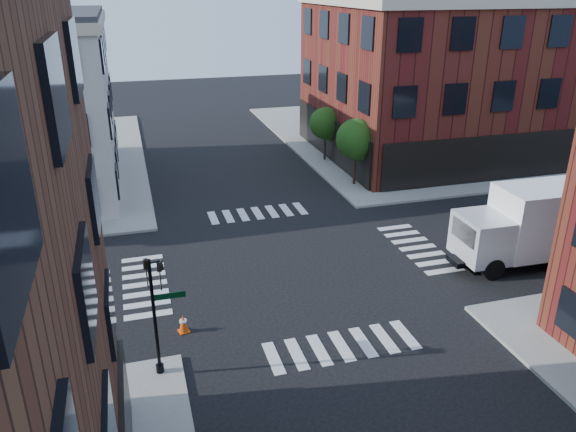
# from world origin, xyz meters

# --- Properties ---
(ground) EXTENTS (120.00, 120.00, 0.00)m
(ground) POSITION_xyz_m (0.00, 0.00, 0.00)
(ground) COLOR black
(ground) RESTS_ON ground
(sidewalk_ne) EXTENTS (30.00, 30.00, 0.15)m
(sidewalk_ne) POSITION_xyz_m (21.00, 21.00, 0.07)
(sidewalk_ne) COLOR gray
(sidewalk_ne) RESTS_ON ground
(building_ne) EXTENTS (25.00, 16.00, 12.00)m
(building_ne) POSITION_xyz_m (20.50, 16.00, 6.00)
(building_ne) COLOR #4E1313
(building_ne) RESTS_ON ground
(tree_near) EXTENTS (2.69, 2.69, 4.49)m
(tree_near) POSITION_xyz_m (7.56, 9.98, 3.16)
(tree_near) COLOR black
(tree_near) RESTS_ON ground
(tree_far) EXTENTS (2.43, 2.43, 4.07)m
(tree_far) POSITION_xyz_m (7.56, 15.98, 2.87)
(tree_far) COLOR black
(tree_far) RESTS_ON ground
(signal_pole) EXTENTS (1.29, 1.24, 4.60)m
(signal_pole) POSITION_xyz_m (-6.72, -6.68, 2.86)
(signal_pole) COLOR black
(signal_pole) RESTS_ON ground
(box_truck) EXTENTS (8.72, 2.84, 3.91)m
(box_truck) POSITION_xyz_m (12.05, -2.96, 2.03)
(box_truck) COLOR white
(box_truck) RESTS_ON ground
(traffic_cone) EXTENTS (0.49, 0.49, 0.77)m
(traffic_cone) POSITION_xyz_m (-5.70, -4.32, 0.37)
(traffic_cone) COLOR #EB4E0A
(traffic_cone) RESTS_ON ground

